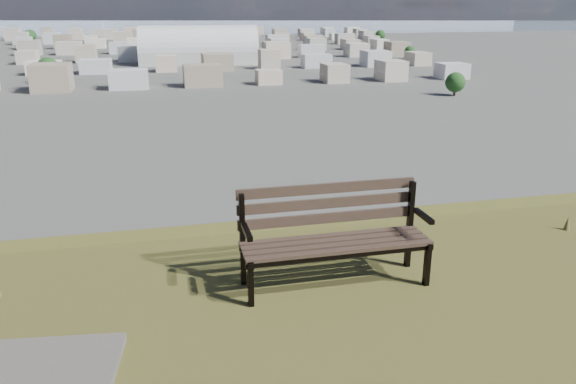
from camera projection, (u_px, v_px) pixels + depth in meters
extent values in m
cube|color=#3F2C24|center=(342.00, 251.00, 5.14)|extent=(1.80, 0.09, 0.03)
cube|color=#3F2C24|center=(338.00, 246.00, 5.26)|extent=(1.80, 0.09, 0.03)
cube|color=#3F2C24|center=(334.00, 241.00, 5.37)|extent=(1.80, 0.09, 0.03)
cube|color=#3F2C24|center=(330.00, 236.00, 5.48)|extent=(1.80, 0.09, 0.03)
cube|color=#3F2C24|center=(328.00, 218.00, 5.50)|extent=(1.80, 0.04, 0.10)
cube|color=#3F2C24|center=(328.00, 203.00, 5.48)|extent=(1.80, 0.04, 0.10)
cube|color=#3F2C24|center=(328.00, 188.00, 5.45)|extent=(1.80, 0.04, 0.10)
cube|color=black|center=(251.00, 284.00, 5.01)|extent=(0.05, 0.06, 0.44)
cube|color=black|center=(242.00, 240.00, 5.33)|extent=(0.05, 0.06, 0.92)
cube|color=black|center=(247.00, 255.00, 5.13)|extent=(0.05, 0.50, 0.05)
cube|color=black|center=(247.00, 232.00, 5.01)|extent=(0.05, 0.36, 0.04)
cube|color=black|center=(427.00, 264.00, 5.38)|extent=(0.05, 0.06, 0.44)
cube|color=black|center=(410.00, 225.00, 5.70)|extent=(0.05, 0.06, 0.92)
cube|color=black|center=(419.00, 238.00, 5.51)|extent=(0.05, 0.50, 0.05)
cube|color=black|center=(424.00, 216.00, 5.38)|extent=(0.05, 0.36, 0.04)
cube|color=black|center=(342.00, 256.00, 5.15)|extent=(1.80, 0.04, 0.04)
cube|color=black|center=(330.00, 240.00, 5.50)|extent=(1.80, 0.04, 0.04)
cone|color=brown|center=(568.00, 223.00, 6.75)|extent=(0.08, 0.08, 0.18)
cube|color=beige|center=(199.00, 57.00, 273.76)|extent=(57.80, 27.95, 6.24)
cylinder|color=white|center=(199.00, 51.00, 272.77)|extent=(57.80, 27.95, 23.71)
cube|color=#AAA092|center=(52.00, 80.00, 187.00)|extent=(11.00, 11.00, 7.00)
cube|color=beige|center=(126.00, 78.00, 192.18)|extent=(11.00, 11.00, 7.00)
cube|color=silver|center=(197.00, 76.00, 197.37)|extent=(11.00, 11.00, 7.00)
cube|color=#B9AD96|center=(264.00, 75.00, 202.56)|extent=(11.00, 11.00, 7.00)
cube|color=gray|center=(327.00, 73.00, 207.75)|extent=(11.00, 11.00, 7.00)
cube|color=beige|center=(388.00, 71.00, 212.94)|extent=(11.00, 11.00, 7.00)
cube|color=#B8B0A7|center=(445.00, 70.00, 218.12)|extent=(11.00, 11.00, 7.00)
cube|color=silver|center=(40.00, 66.00, 230.56)|extent=(11.00, 11.00, 7.00)
cube|color=#B9AD96|center=(101.00, 65.00, 235.75)|extent=(11.00, 11.00, 7.00)
cube|color=gray|center=(160.00, 63.00, 240.94)|extent=(11.00, 11.00, 7.00)
cube|color=beige|center=(215.00, 62.00, 246.13)|extent=(11.00, 11.00, 7.00)
cube|color=#B8B0A7|center=(269.00, 61.00, 251.31)|extent=(11.00, 11.00, 7.00)
cube|color=silver|center=(320.00, 60.00, 256.50)|extent=(11.00, 11.00, 7.00)
cube|color=#AAA092|center=(370.00, 59.00, 261.69)|extent=(11.00, 11.00, 7.00)
cube|color=beige|center=(417.00, 58.00, 266.88)|extent=(11.00, 11.00, 7.00)
cube|color=beige|center=(33.00, 56.00, 274.13)|extent=(11.00, 11.00, 7.00)
cube|color=#B8B0A7|center=(84.00, 55.00, 279.31)|extent=(11.00, 11.00, 7.00)
cube|color=silver|center=(134.00, 54.00, 284.50)|extent=(11.00, 11.00, 7.00)
cube|color=#AAA092|center=(182.00, 53.00, 289.69)|extent=(11.00, 11.00, 7.00)
cube|color=beige|center=(228.00, 53.00, 294.88)|extent=(11.00, 11.00, 7.00)
cube|color=silver|center=(273.00, 52.00, 300.07)|extent=(11.00, 11.00, 7.00)
cube|color=#B9AD96|center=(316.00, 51.00, 305.25)|extent=(11.00, 11.00, 7.00)
cube|color=gray|center=(357.00, 50.00, 310.44)|extent=(11.00, 11.00, 7.00)
cube|color=beige|center=(398.00, 49.00, 315.63)|extent=(11.00, 11.00, 7.00)
cube|color=beige|center=(27.00, 49.00, 317.69)|extent=(11.00, 11.00, 7.00)
cube|color=silver|center=(72.00, 48.00, 322.88)|extent=(11.00, 11.00, 7.00)
cube|color=#B9AD96|center=(115.00, 48.00, 328.07)|extent=(11.00, 11.00, 7.00)
cube|color=gray|center=(157.00, 47.00, 333.26)|extent=(11.00, 11.00, 7.00)
cube|color=beige|center=(198.00, 46.00, 338.44)|extent=(11.00, 11.00, 7.00)
cube|color=#B8B0A7|center=(237.00, 46.00, 343.63)|extent=(11.00, 11.00, 7.00)
cube|color=silver|center=(275.00, 45.00, 348.82)|extent=(11.00, 11.00, 7.00)
cube|color=#AAA092|center=(312.00, 44.00, 354.01)|extent=(11.00, 11.00, 7.00)
cube|color=beige|center=(349.00, 44.00, 359.20)|extent=(11.00, 11.00, 7.00)
cube|color=silver|center=(384.00, 43.00, 364.38)|extent=(11.00, 11.00, 7.00)
cube|color=#B8B0A7|center=(23.00, 44.00, 361.26)|extent=(11.00, 11.00, 7.00)
cube|color=silver|center=(62.00, 43.00, 366.44)|extent=(11.00, 11.00, 7.00)
cube|color=#AAA092|center=(100.00, 43.00, 371.63)|extent=(11.00, 11.00, 7.00)
cube|color=beige|center=(138.00, 42.00, 376.82)|extent=(11.00, 11.00, 7.00)
cube|color=silver|center=(174.00, 42.00, 382.01)|extent=(11.00, 11.00, 7.00)
cube|color=#B9AD96|center=(209.00, 41.00, 387.20)|extent=(11.00, 11.00, 7.00)
cube|color=gray|center=(244.00, 41.00, 392.39)|extent=(11.00, 11.00, 7.00)
cube|color=beige|center=(277.00, 40.00, 397.57)|extent=(11.00, 11.00, 7.00)
cube|color=#B8B0A7|center=(310.00, 40.00, 402.76)|extent=(11.00, 11.00, 7.00)
cube|color=silver|center=(342.00, 39.00, 407.95)|extent=(11.00, 11.00, 7.00)
cube|color=#AAA092|center=(373.00, 39.00, 413.14)|extent=(11.00, 11.00, 7.00)
cube|color=gray|center=(19.00, 39.00, 404.82)|extent=(11.00, 11.00, 7.00)
cube|color=beige|center=(55.00, 39.00, 410.01)|extent=(11.00, 11.00, 7.00)
cube|color=#B8B0A7|center=(89.00, 39.00, 415.20)|extent=(11.00, 11.00, 7.00)
cube|color=silver|center=(123.00, 38.00, 420.39)|extent=(11.00, 11.00, 7.00)
cube|color=#AAA092|center=(155.00, 38.00, 425.57)|extent=(11.00, 11.00, 7.00)
cube|color=beige|center=(187.00, 37.00, 430.76)|extent=(11.00, 11.00, 7.00)
cube|color=silver|center=(219.00, 37.00, 435.95)|extent=(11.00, 11.00, 7.00)
cube|color=#B9AD96|center=(249.00, 37.00, 441.14)|extent=(11.00, 11.00, 7.00)
cube|color=gray|center=(279.00, 36.00, 446.33)|extent=(11.00, 11.00, 7.00)
cube|color=beige|center=(308.00, 36.00, 451.51)|extent=(11.00, 11.00, 7.00)
cube|color=#B8B0A7|center=(336.00, 35.00, 456.70)|extent=(11.00, 11.00, 7.00)
cube|color=silver|center=(364.00, 35.00, 461.89)|extent=(11.00, 11.00, 7.00)
cube|color=#B9AD96|center=(17.00, 36.00, 448.39)|extent=(11.00, 11.00, 7.00)
cube|color=gray|center=(48.00, 36.00, 453.58)|extent=(11.00, 11.00, 7.00)
cube|color=beige|center=(80.00, 35.00, 458.76)|extent=(11.00, 11.00, 7.00)
cube|color=#B8B0A7|center=(110.00, 35.00, 463.95)|extent=(11.00, 11.00, 7.00)
cube|color=silver|center=(140.00, 35.00, 469.14)|extent=(11.00, 11.00, 7.00)
cube|color=#AAA092|center=(169.00, 34.00, 474.33)|extent=(11.00, 11.00, 7.00)
cube|color=beige|center=(198.00, 34.00, 479.52)|extent=(11.00, 11.00, 7.00)
cube|color=silver|center=(226.00, 34.00, 484.70)|extent=(11.00, 11.00, 7.00)
cube|color=#B9AD96|center=(253.00, 33.00, 489.89)|extent=(11.00, 11.00, 7.00)
cube|color=gray|center=(280.00, 33.00, 495.08)|extent=(11.00, 11.00, 7.00)
cube|color=beige|center=(306.00, 33.00, 500.27)|extent=(11.00, 11.00, 7.00)
cube|color=#B8B0A7|center=(332.00, 32.00, 505.46)|extent=(11.00, 11.00, 7.00)
cube|color=silver|center=(357.00, 32.00, 510.64)|extent=(11.00, 11.00, 7.00)
cube|color=#B9AD96|center=(14.00, 33.00, 491.95)|extent=(11.00, 11.00, 7.00)
cube|color=gray|center=(43.00, 33.00, 497.14)|extent=(11.00, 11.00, 7.00)
cube|color=beige|center=(72.00, 33.00, 502.33)|extent=(11.00, 11.00, 7.00)
cube|color=#B8B0A7|center=(100.00, 32.00, 507.52)|extent=(11.00, 11.00, 7.00)
cube|color=silver|center=(127.00, 32.00, 512.70)|extent=(11.00, 11.00, 7.00)
cube|color=#AAA092|center=(154.00, 32.00, 517.89)|extent=(11.00, 11.00, 7.00)
cube|color=beige|center=(181.00, 31.00, 523.08)|extent=(11.00, 11.00, 7.00)
cube|color=silver|center=(206.00, 31.00, 528.27)|extent=(11.00, 11.00, 7.00)
cube|color=#B9AD96|center=(232.00, 31.00, 533.46)|extent=(11.00, 11.00, 7.00)
cube|color=gray|center=(257.00, 31.00, 538.64)|extent=(11.00, 11.00, 7.00)
cube|color=beige|center=(281.00, 30.00, 543.83)|extent=(11.00, 11.00, 7.00)
cube|color=#B8B0A7|center=(305.00, 30.00, 549.02)|extent=(11.00, 11.00, 7.00)
cube|color=silver|center=(328.00, 30.00, 554.21)|extent=(11.00, 11.00, 7.00)
cube|color=#AAA092|center=(351.00, 30.00, 559.40)|extent=(11.00, 11.00, 7.00)
cylinder|color=#37281B|center=(454.00, 92.00, 178.08)|extent=(0.80, 0.80, 2.10)
sphere|color=#133919|center=(455.00, 82.00, 177.08)|extent=(6.30, 6.30, 6.30)
cylinder|color=#37281B|center=(50.00, 80.00, 205.28)|extent=(0.80, 0.80, 2.70)
sphere|color=#133919|center=(48.00, 69.00, 203.99)|extent=(8.10, 8.10, 8.10)
cylinder|color=#37281B|center=(409.00, 57.00, 297.54)|extent=(0.80, 0.80, 1.95)
sphere|color=#133919|center=(410.00, 51.00, 296.61)|extent=(5.85, 5.85, 5.85)
cylinder|color=#37281B|center=(244.00, 44.00, 393.14)|extent=(0.80, 0.80, 2.25)
sphere|color=#133919|center=(244.00, 39.00, 392.07)|extent=(6.75, 6.75, 6.75)
cylinder|color=#37281B|center=(31.00, 41.00, 416.01)|extent=(0.80, 0.80, 2.85)
sphere|color=#133919|center=(30.00, 35.00, 414.65)|extent=(8.55, 8.55, 8.55)
cylinder|color=#37281B|center=(236.00, 57.00, 296.52)|extent=(0.80, 0.80, 2.10)
sphere|color=#133919|center=(236.00, 51.00, 295.52)|extent=(6.30, 6.30, 6.30)
cylinder|color=#37281B|center=(380.00, 40.00, 435.33)|extent=(0.80, 0.80, 2.55)
sphere|color=#133919|center=(380.00, 35.00, 434.12)|extent=(7.65, 7.65, 7.65)
cube|color=#8699AA|center=(153.00, 24.00, 842.12)|extent=(2400.00, 700.00, 0.12)
cube|color=#8F98B1|center=(216.00, 7.00, 1319.75)|extent=(700.00, 220.00, 45.00)
cube|color=#8F98B1|center=(406.00, 3.00, 1462.38)|extent=(500.00, 220.00, 60.00)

